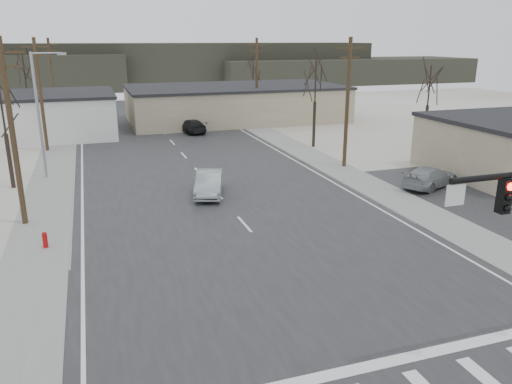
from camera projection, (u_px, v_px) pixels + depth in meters
ground at (303, 291)px, 20.31m from camera, size 140.00×140.00×0.00m
main_road at (214, 190)px, 33.89m from camera, size 18.00×110.00×0.05m
cross_road at (303, 291)px, 20.30m from camera, size 90.00×10.00×0.04m
sidewalk_left at (51, 184)px, 35.20m from camera, size 3.00×90.00×0.06m
sidewalk_right at (323, 162)px, 41.64m from camera, size 3.00×90.00×0.06m
fire_hydrant at (45, 240)px, 24.32m from camera, size 0.24×0.24×0.87m
building_left_far at (3, 116)px, 51.03m from camera, size 22.30×12.30×4.50m
building_right_far at (235, 103)px, 62.59m from camera, size 26.30×14.30×4.30m
upole_left_b at (12, 131)px, 26.15m from camera, size 2.20×0.30×10.00m
upole_left_c at (40, 93)px, 44.27m from camera, size 2.20×0.30×10.00m
upole_left_d at (52, 77)px, 62.40m from camera, size 2.20×0.30×10.00m
upole_right_a at (347, 101)px, 38.58m from camera, size 2.20×0.30×10.00m
upole_right_b at (257, 80)px, 58.52m from camera, size 2.20×0.30×10.00m
streetlight_main at (41, 109)px, 35.46m from camera, size 2.40×0.25×9.00m
tree_left_near at (2, 112)px, 32.94m from camera, size 3.30×3.30×7.35m
tree_right_mid at (315, 83)px, 45.93m from camera, size 3.74×3.74×8.33m
tree_left_far at (24, 72)px, 55.89m from camera, size 3.96×3.96×8.82m
tree_right_far at (253, 71)px, 70.35m from camera, size 3.52×3.52×7.84m
tree_lot at (429, 88)px, 45.29m from camera, size 3.52×3.52×7.84m
hill_center at (191, 64)px, 110.54m from camera, size 80.00×18.00×9.00m
hill_right at (345, 71)px, 116.26m from camera, size 60.00×18.00×5.50m
sedan_crossing at (209, 183)px, 32.59m from camera, size 2.97×4.99×1.55m
car_far_a at (191, 126)px, 54.34m from camera, size 2.91×5.21×1.43m
car_far_b at (96, 104)px, 71.97m from camera, size 3.49×5.01×1.58m
car_parked_silver at (430, 177)px, 34.29m from camera, size 5.24×3.72×1.41m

